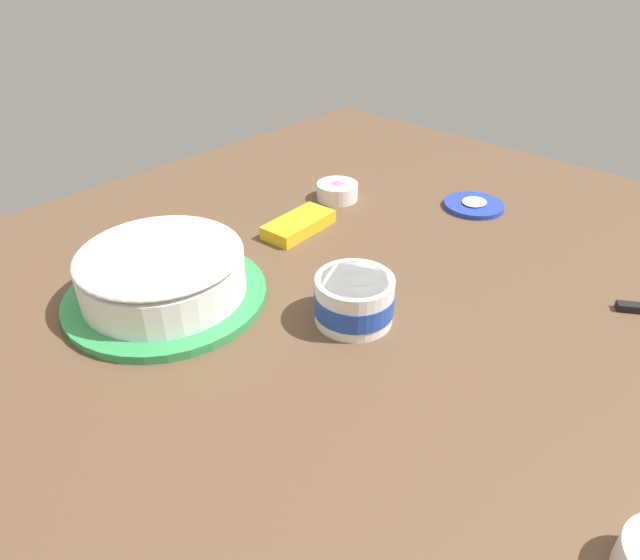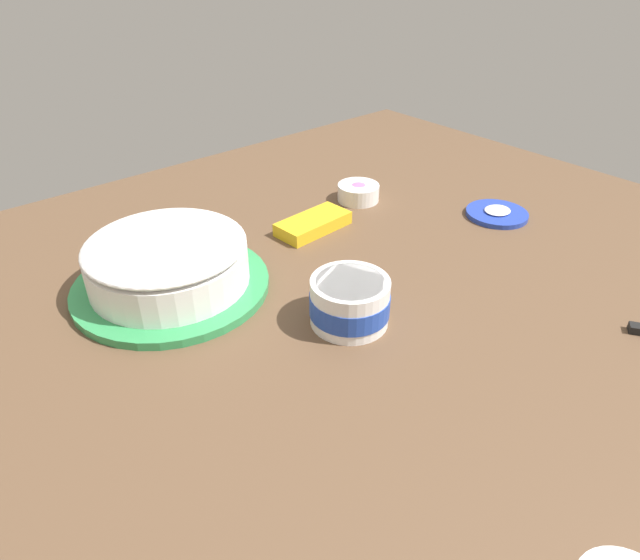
% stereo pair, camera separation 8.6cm
% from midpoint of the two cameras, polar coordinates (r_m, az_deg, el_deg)
% --- Properties ---
extents(ground_plane, '(1.54, 1.54, 0.00)m').
position_cam_midpoint_polar(ground_plane, '(0.88, 11.32, -2.53)').
color(ground_plane, brown).
extents(frosted_cake, '(0.32, 0.32, 0.10)m').
position_cam_midpoint_polar(frosted_cake, '(0.90, -12.81, 1.50)').
color(frosted_cake, '#339351').
rests_on(frosted_cake, ground_plane).
extents(frosting_tub, '(0.12, 0.12, 0.07)m').
position_cam_midpoint_polar(frosting_tub, '(0.81, 6.12, -2.26)').
color(frosting_tub, white).
rests_on(frosting_tub, ground_plane).
extents(frosting_tub_lid, '(0.12, 0.12, 0.02)m').
position_cam_midpoint_polar(frosting_tub_lid, '(1.20, 19.81, 6.44)').
color(frosting_tub_lid, '#233DAD').
rests_on(frosting_tub_lid, ground_plane).
extents(sprinkle_bowl_pink, '(0.09, 0.09, 0.04)m').
position_cam_midpoint_polar(sprinkle_bowl_pink, '(1.20, 6.06, 9.02)').
color(sprinkle_bowl_pink, white).
rests_on(sprinkle_bowl_pink, ground_plane).
extents(candy_box_lower, '(0.15, 0.08, 0.03)m').
position_cam_midpoint_polar(candy_box_lower, '(1.07, 1.59, 5.77)').
color(candy_box_lower, yellow).
rests_on(candy_box_lower, ground_plane).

